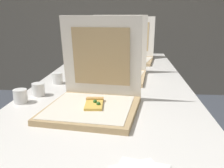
% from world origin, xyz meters
% --- Properties ---
extents(wall_back, '(10.00, 0.10, 2.60)m').
position_xyz_m(wall_back, '(0.00, 2.97, 1.30)').
color(wall_back, gray).
rests_on(wall_back, ground).
extents(table, '(0.85, 2.48, 0.73)m').
position_xyz_m(table, '(0.00, 0.68, 0.69)').
color(table, silver).
rests_on(table, ground).
extents(pizza_box_front, '(0.40, 0.40, 0.38)m').
position_xyz_m(pizza_box_front, '(-0.04, 0.31, 0.79)').
color(pizza_box_front, tan).
rests_on(pizza_box_front, table).
extents(pizza_box_middle, '(0.39, 0.40, 0.38)m').
position_xyz_m(pizza_box_middle, '(0.02, 0.88, 0.79)').
color(pizza_box_middle, tan).
rests_on(pizza_box_middle, table).
extents(pizza_box_back, '(0.41, 0.50, 0.36)m').
position_xyz_m(pizza_box_back, '(0.10, 1.49, 0.79)').
color(pizza_box_back, tan).
rests_on(pizza_box_back, table).
extents(cup_white_near_left, '(0.06, 0.06, 0.06)m').
position_xyz_m(cup_white_near_left, '(-0.38, 0.37, 0.76)').
color(cup_white_near_left, white).
rests_on(cup_white_near_left, table).
extents(cup_white_near_center, '(0.06, 0.06, 0.06)m').
position_xyz_m(cup_white_near_center, '(-0.33, 0.47, 0.76)').
color(cup_white_near_center, white).
rests_on(cup_white_near_center, table).
extents(cup_white_mid, '(0.06, 0.06, 0.06)m').
position_xyz_m(cup_white_mid, '(-0.31, 0.70, 0.76)').
color(cup_white_mid, white).
rests_on(cup_white_mid, table).
extents(cup_white_far, '(0.06, 0.06, 0.06)m').
position_xyz_m(cup_white_far, '(-0.24, 1.04, 0.76)').
color(cup_white_far, white).
rests_on(cup_white_far, table).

